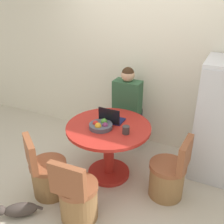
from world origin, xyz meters
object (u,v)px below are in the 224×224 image
(refrigerator, at_px, (222,121))
(fruit_bowl, at_px, (101,125))
(person_seated, at_px, (128,105))
(cat, at_px, (19,210))
(dining_table, at_px, (109,141))
(chair_near_camera, at_px, (78,199))
(laptop, at_px, (111,119))
(chair_right_side, at_px, (168,177))
(chair_near_left_corner, at_px, (48,175))

(refrigerator, bearing_deg, fruit_bowl, -149.41)
(person_seated, height_order, cat, person_seated)
(dining_table, distance_m, fruit_bowl, 0.29)
(person_seated, bearing_deg, cat, 74.25)
(dining_table, distance_m, cat, 1.31)
(chair_near_camera, distance_m, cat, 0.70)
(chair_near_camera, distance_m, person_seated, 1.64)
(chair_near_camera, xyz_separation_m, fruit_bowl, (-0.10, 0.73, 0.51))
(refrigerator, bearing_deg, chair_near_camera, -129.10)
(refrigerator, bearing_deg, person_seated, 177.16)
(laptop, height_order, fruit_bowl, laptop)
(dining_table, bearing_deg, chair_right_side, -2.89)
(chair_near_left_corner, relative_size, person_seated, 0.62)
(person_seated, bearing_deg, chair_near_left_corner, 72.53)
(chair_near_camera, bearing_deg, chair_near_left_corner, -19.91)
(chair_near_camera, distance_m, fruit_bowl, 0.90)
(dining_table, xyz_separation_m, chair_right_side, (0.82, -0.04, -0.24))
(chair_right_side, relative_size, laptop, 2.81)
(dining_table, height_order, person_seated, person_seated)
(cat, bearing_deg, person_seated, -142.74)
(laptop, bearing_deg, fruit_bowl, 78.68)
(dining_table, relative_size, chair_near_camera, 1.31)
(dining_table, distance_m, chair_near_camera, 0.86)
(fruit_bowl, bearing_deg, laptop, 78.68)
(chair_near_left_corner, xyz_separation_m, person_seated, (0.45, 1.42, 0.44))
(refrigerator, relative_size, person_seated, 1.19)
(dining_table, relative_size, cat, 2.54)
(refrigerator, height_order, cat, refrigerator)
(refrigerator, xyz_separation_m, chair_right_side, (-0.45, -0.74, -0.51))
(person_seated, bearing_deg, chair_near_camera, 93.24)
(refrigerator, relative_size, chair_right_side, 1.91)
(refrigerator, height_order, dining_table, refrigerator)
(chair_near_camera, height_order, chair_near_left_corner, same)
(chair_near_camera, distance_m, laptop, 1.08)
(refrigerator, bearing_deg, dining_table, -151.34)
(person_seated, xyz_separation_m, laptop, (0.03, -0.64, 0.08))
(dining_table, bearing_deg, fruit_bowl, -123.15)
(chair_right_side, bearing_deg, person_seated, -129.64)
(chair_near_camera, relative_size, person_seated, 0.62)
(refrigerator, bearing_deg, cat, -135.87)
(refrigerator, height_order, chair_near_left_corner, refrigerator)
(chair_right_side, bearing_deg, chair_near_camera, -42.24)
(chair_right_side, distance_m, person_seated, 1.26)
(chair_right_side, bearing_deg, dining_table, -90.00)
(dining_table, bearing_deg, laptop, 98.76)
(chair_near_camera, xyz_separation_m, chair_right_side, (0.78, 0.78, 0.00))
(chair_right_side, xyz_separation_m, fruit_bowl, (-0.88, -0.05, 0.51))
(dining_table, height_order, chair_near_left_corner, chair_near_left_corner)
(chair_near_camera, xyz_separation_m, cat, (-0.61, -0.27, -0.19))
(refrigerator, xyz_separation_m, dining_table, (-1.27, -0.69, -0.26))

